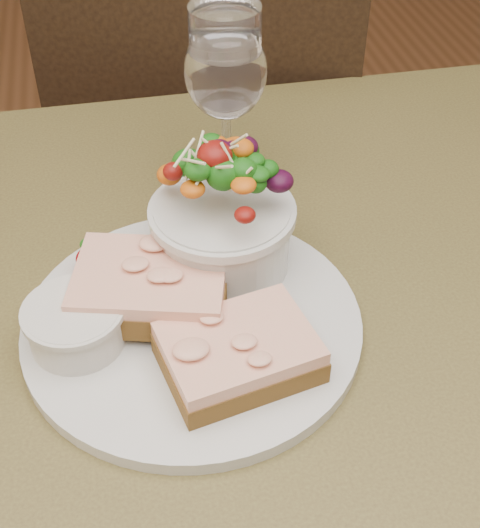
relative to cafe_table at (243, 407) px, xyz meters
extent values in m
cube|color=#44381D|center=(0.00, 0.00, 0.08)|extent=(0.80, 0.80, 0.04)
cylinder|color=black|center=(0.34, 0.34, -0.29)|extent=(0.05, 0.05, 0.71)
cube|color=black|center=(0.08, 0.65, -0.20)|extent=(0.51, 0.51, 0.04)
cube|color=black|center=(0.04, 0.47, 0.03)|extent=(0.42, 0.14, 0.45)
cube|color=black|center=(0.08, 0.65, -0.42)|extent=(0.44, 0.44, 0.45)
cylinder|color=silver|center=(-0.04, 0.01, 0.11)|extent=(0.27, 0.27, 0.01)
cube|color=#452912|center=(-0.01, -0.05, 0.12)|extent=(0.13, 0.10, 0.02)
cube|color=#FFF1C1|center=(-0.01, -0.05, 0.14)|extent=(0.12, 0.10, 0.01)
cube|color=#452912|center=(-0.07, 0.03, 0.13)|extent=(0.14, 0.12, 0.02)
cube|color=#FFF1C1|center=(-0.07, 0.03, 0.15)|extent=(0.14, 0.12, 0.01)
cylinder|color=beige|center=(-0.13, 0.00, 0.13)|extent=(0.07, 0.07, 0.04)
cylinder|color=olive|center=(-0.13, 0.00, 0.15)|extent=(0.06, 0.06, 0.01)
cylinder|color=silver|center=(0.00, 0.07, 0.14)|extent=(0.11, 0.11, 0.06)
ellipsoid|color=#0F3D0B|center=(0.00, 0.07, 0.20)|extent=(0.10, 0.10, 0.06)
ellipsoid|color=#0F3D0B|center=(-0.10, 0.10, 0.12)|extent=(0.04, 0.04, 0.01)
sphere|color=maroon|center=(-0.12, 0.09, 0.12)|extent=(0.02, 0.02, 0.02)
cylinder|color=white|center=(0.02, 0.20, 0.10)|extent=(0.07, 0.07, 0.00)
cylinder|color=white|center=(0.02, 0.20, 0.15)|extent=(0.01, 0.01, 0.09)
ellipsoid|color=white|center=(0.02, 0.20, 0.23)|extent=(0.08, 0.08, 0.09)
camera|label=1|loc=(-0.08, -0.40, 0.54)|focal=50.00mm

